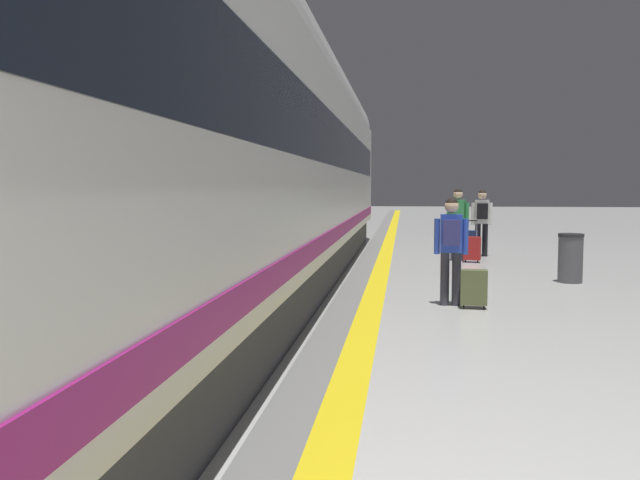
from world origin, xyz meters
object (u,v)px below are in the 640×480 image
passenger_mid (482,217)px  waste_bin (570,258)px  suitcase_near (474,287)px  passenger_far (458,219)px  high_speed_train (197,128)px  passenger_near (451,242)px  suitcase_far (472,248)px  suitcase_mid (469,243)px

passenger_mid → waste_bin: 4.70m
suitcase_near → passenger_far: bearing=87.7°
high_speed_train → passenger_near: size_ratio=18.90×
suitcase_near → suitcase_far: bearing=84.6°
passenger_mid → waste_bin: size_ratio=1.86×
suitcase_far → high_speed_train: bearing=-118.1°
suitcase_near → high_speed_train: bearing=-154.3°
passenger_near → passenger_far: bearing=84.7°
suitcase_near → passenger_mid: (0.94, 7.47, 0.69)m
passenger_mid → waste_bin: (1.11, -4.53, -0.54)m
suitcase_far → waste_bin: suitcase_far is taller
suitcase_far → suitcase_near: bearing=-95.4°
passenger_far → suitcase_far: passenger_far is taller
passenger_far → passenger_mid: bearing=57.6°
high_speed_train → passenger_mid: (4.52, 9.20, -1.50)m
high_speed_train → waste_bin: 7.59m
high_speed_train → waste_bin: size_ratio=33.45×
passenger_mid → suitcase_mid: bearing=-142.0°
high_speed_train → suitcase_near: bearing=25.7°
passenger_near → suitcase_near: size_ratio=2.83×
passenger_near → passenger_far: passenger_far is taller
high_speed_train → passenger_far: bearing=64.7°
suitcase_near → suitcase_far: size_ratio=0.57×
suitcase_mid → waste_bin: 4.52m
passenger_mid → suitcase_mid: (-0.32, -0.25, -0.64)m
waste_bin → high_speed_train: bearing=-140.4°
high_speed_train → passenger_far: high_speed_train is taller
suitcase_far → passenger_far: bearing=133.7°
passenger_far → suitcase_near: bearing=-92.3°
passenger_mid → passenger_far: bearing=-122.4°
suitcase_near → suitcase_mid: 7.25m
high_speed_train → suitcase_mid: bearing=64.9°
high_speed_train → suitcase_near: high_speed_train is taller
passenger_far → suitcase_mid: bearing=66.2°
high_speed_train → waste_bin: bearing=39.6°
high_speed_train → passenger_mid: high_speed_train is taller
passenger_far → suitcase_far: 0.81m
high_speed_train → passenger_near: (3.26, 1.94, -1.55)m
high_speed_train → suitcase_mid: size_ratio=45.19×
high_speed_train → passenger_near: high_speed_train is taller
passenger_far → waste_bin: size_ratio=1.89×
passenger_near → suitcase_near: (0.32, -0.21, -0.64)m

